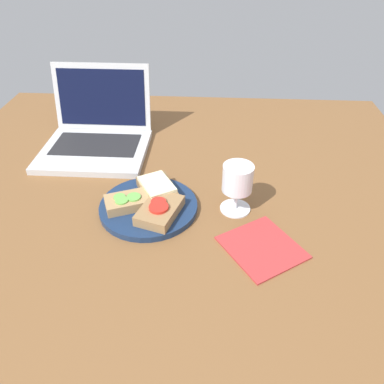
{
  "coord_description": "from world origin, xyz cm",
  "views": [
    {
      "loc": [
        8.95,
        -71.33,
        60.12
      ],
      "look_at": [
        4.56,
        -0.46,
        8.0
      ],
      "focal_mm": 35.0,
      "sensor_mm": 36.0,
      "label": 1
    }
  ],
  "objects_px": {
    "sandwich_with_cheese": "(157,188)",
    "laptop": "(97,135)",
    "plate": "(149,207)",
    "sandwich_with_cucumber": "(127,202)",
    "wine_glass": "(237,180)",
    "sandwich_with_tomato": "(160,210)",
    "napkin": "(262,247)"
  },
  "relations": [
    {
      "from": "sandwich_with_cheese",
      "to": "laptop",
      "type": "relative_size",
      "value": 0.44
    },
    {
      "from": "plate",
      "to": "sandwich_with_cucumber",
      "type": "bearing_deg",
      "value": -167.73
    },
    {
      "from": "wine_glass",
      "to": "laptop",
      "type": "relative_size",
      "value": 0.4
    },
    {
      "from": "sandwich_with_tomato",
      "to": "napkin",
      "type": "xyz_separation_m",
      "value": [
        0.23,
        -0.08,
        -0.03
      ]
    },
    {
      "from": "sandwich_with_tomato",
      "to": "sandwich_with_cucumber",
      "type": "height_order",
      "value": "sandwich_with_tomato"
    },
    {
      "from": "plate",
      "to": "sandwich_with_cheese",
      "type": "xyz_separation_m",
      "value": [
        0.02,
        0.05,
        0.02
      ]
    },
    {
      "from": "plate",
      "to": "napkin",
      "type": "distance_m",
      "value": 0.29
    },
    {
      "from": "sandwich_with_cheese",
      "to": "wine_glass",
      "type": "bearing_deg",
      "value": -8.57
    },
    {
      "from": "plate",
      "to": "wine_glass",
      "type": "relative_size",
      "value": 1.92
    },
    {
      "from": "plate",
      "to": "wine_glass",
      "type": "xyz_separation_m",
      "value": [
        0.21,
        0.02,
        0.08
      ]
    },
    {
      "from": "sandwich_with_cheese",
      "to": "napkin",
      "type": "relative_size",
      "value": 0.88
    },
    {
      "from": "sandwich_with_cucumber",
      "to": "napkin",
      "type": "distance_m",
      "value": 0.33
    },
    {
      "from": "sandwich_with_cucumber",
      "to": "plate",
      "type": "bearing_deg",
      "value": 12.27
    },
    {
      "from": "sandwich_with_cheese",
      "to": "laptop",
      "type": "height_order",
      "value": "laptop"
    },
    {
      "from": "wine_glass",
      "to": "sandwich_with_cucumber",
      "type": "bearing_deg",
      "value": -173.69
    },
    {
      "from": "napkin",
      "to": "plate",
      "type": "bearing_deg",
      "value": 156.09
    },
    {
      "from": "sandwich_with_tomato",
      "to": "napkin",
      "type": "relative_size",
      "value": 0.89
    },
    {
      "from": "plate",
      "to": "wine_glass",
      "type": "distance_m",
      "value": 0.22
    },
    {
      "from": "plate",
      "to": "sandwich_with_cucumber",
      "type": "distance_m",
      "value": 0.05
    },
    {
      "from": "sandwich_with_cheese",
      "to": "napkin",
      "type": "xyz_separation_m",
      "value": [
        0.25,
        -0.16,
        -0.03
      ]
    },
    {
      "from": "sandwich_with_cucumber",
      "to": "laptop",
      "type": "xyz_separation_m",
      "value": [
        -0.15,
        0.31,
        0.01
      ]
    },
    {
      "from": "sandwich_with_cheese",
      "to": "sandwich_with_cucumber",
      "type": "bearing_deg",
      "value": -137.88
    },
    {
      "from": "sandwich_with_cheese",
      "to": "laptop",
      "type": "distance_m",
      "value": 0.33
    },
    {
      "from": "sandwich_with_cucumber",
      "to": "sandwich_with_cheese",
      "type": "bearing_deg",
      "value": 42.12
    },
    {
      "from": "sandwich_with_cheese",
      "to": "laptop",
      "type": "bearing_deg",
      "value": 131.27
    },
    {
      "from": "plate",
      "to": "napkin",
      "type": "relative_size",
      "value": 1.54
    },
    {
      "from": "plate",
      "to": "sandwich_with_tomato",
      "type": "bearing_deg",
      "value": -48.18
    },
    {
      "from": "laptop",
      "to": "wine_glass",
      "type": "bearing_deg",
      "value": -33.98
    },
    {
      "from": "sandwich_with_cucumber",
      "to": "laptop",
      "type": "height_order",
      "value": "laptop"
    },
    {
      "from": "laptop",
      "to": "napkin",
      "type": "height_order",
      "value": "laptop"
    },
    {
      "from": "laptop",
      "to": "napkin",
      "type": "distance_m",
      "value": 0.62
    },
    {
      "from": "sandwich_with_cheese",
      "to": "plate",
      "type": "bearing_deg",
      "value": -107.95
    }
  ]
}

